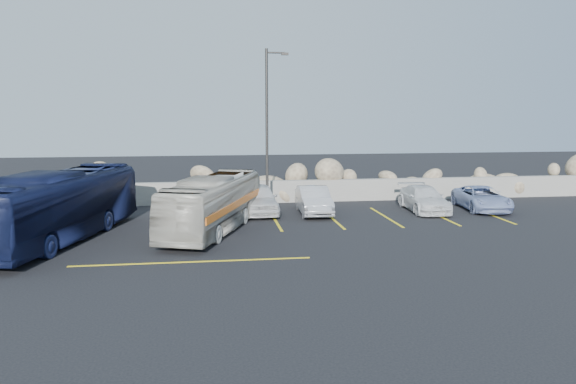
{
  "coord_description": "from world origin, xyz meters",
  "views": [
    {
      "loc": [
        -0.35,
        -18.29,
        5.04
      ],
      "look_at": [
        2.78,
        4.0,
        1.74
      ],
      "focal_mm": 35.0,
      "sensor_mm": 36.0,
      "label": 1
    }
  ],
  "objects": [
    {
      "name": "ground",
      "position": [
        0.0,
        0.0,
        0.0
      ],
      "size": [
        90.0,
        90.0,
        0.0
      ],
      "primitive_type": "plane",
      "color": "black",
      "rests_on": "ground"
    },
    {
      "name": "lamppost",
      "position": [
        2.56,
        9.5,
        4.3
      ],
      "size": [
        1.14,
        0.18,
        8.0
      ],
      "color": "#322F2C",
      "rests_on": "ground"
    },
    {
      "name": "vintage_bus",
      "position": [
        -0.22,
        5.07,
        1.16
      ],
      "size": [
        4.58,
        8.51,
        2.32
      ],
      "primitive_type": "imported",
      "rotation": [
        0.0,
        0.0,
        -0.33
      ],
      "color": "beige",
      "rests_on": "ground"
    },
    {
      "name": "seawall",
      "position": [
        0.0,
        12.0,
        0.6
      ],
      "size": [
        60.0,
        0.4,
        1.2
      ],
      "primitive_type": "cube",
      "color": "gray",
      "rests_on": "ground"
    },
    {
      "name": "tour_coach",
      "position": [
        -6.16,
        4.08,
        1.37
      ],
      "size": [
        4.77,
        10.06,
        2.73
      ],
      "primitive_type": "imported",
      "rotation": [
        0.0,
        0.0,
        -0.26
      ],
      "color": "#111739",
      "rests_on": "ground"
    },
    {
      "name": "riprap_pile",
      "position": [
        0.0,
        13.2,
        1.3
      ],
      "size": [
        54.0,
        2.8,
        2.6
      ],
      "primitive_type": null,
      "color": "#856F57",
      "rests_on": "ground"
    },
    {
      "name": "car_b",
      "position": [
        4.66,
        8.33,
        0.67
      ],
      "size": [
        1.55,
        4.09,
        1.33
      ],
      "primitive_type": "imported",
      "rotation": [
        0.0,
        0.0,
        -0.03
      ],
      "color": "#B9BABF",
      "rests_on": "ground"
    },
    {
      "name": "car_a",
      "position": [
        2.0,
        8.79,
        0.73
      ],
      "size": [
        1.76,
        4.28,
        1.45
      ],
      "primitive_type": "imported",
      "rotation": [
        0.0,
        0.0,
        0.01
      ],
      "color": "silver",
      "rests_on": "ground"
    },
    {
      "name": "car_d",
      "position": [
        13.34,
        8.22,
        0.59
      ],
      "size": [
        2.37,
        4.44,
        1.19
      ],
      "primitive_type": "imported",
      "rotation": [
        0.0,
        0.0,
        -0.1
      ],
      "color": "#91A2CE",
      "rests_on": "ground"
    },
    {
      "name": "car_c",
      "position": [
        10.29,
        8.31,
        0.62
      ],
      "size": [
        1.91,
        4.33,
        1.24
      ],
      "primitive_type": "imported",
      "rotation": [
        0.0,
        0.0,
        -0.04
      ],
      "color": "silver",
      "rests_on": "ground"
    },
    {
      "name": "parking_lines",
      "position": [
        4.64,
        5.57,
        0.01
      ],
      "size": [
        18.16,
        9.36,
        0.01
      ],
      "color": "yellow",
      "rests_on": "ground"
    }
  ]
}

